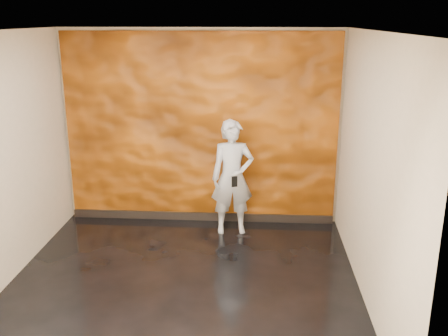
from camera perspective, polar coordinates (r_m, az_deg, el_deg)
room at (r=5.30m, az=-5.10°, el=-0.00°), size 4.02×4.02×2.81m
feature_wall at (r=7.18m, az=-2.69°, el=4.38°), size 3.90×0.06×2.75m
baseboard at (r=7.54m, az=-2.59°, el=-5.53°), size 3.90×0.04×0.12m
man at (r=6.89m, az=0.97°, el=-1.09°), size 0.64×0.47×1.61m
phone at (r=6.66m, az=1.21°, el=-1.57°), size 0.08×0.04×0.15m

